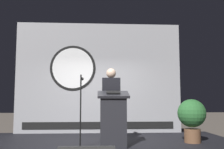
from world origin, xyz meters
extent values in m
cube|color=#9E9EA3|center=(0.00, 1.85, 1.91)|extent=(4.83, 0.10, 3.23)
cylinder|color=black|center=(-0.77, 1.80, 2.18)|extent=(1.33, 0.02, 1.33)
cylinder|color=white|center=(-0.77, 1.79, 2.18)|extent=(1.19, 0.02, 1.19)
cube|color=black|center=(0.00, 1.79, 0.52)|extent=(4.35, 0.02, 0.20)
cube|color=#26262B|center=(0.27, -0.43, 0.82)|extent=(0.52, 0.40, 1.03)
cube|color=#26262B|center=(0.27, -0.43, 1.36)|extent=(0.64, 0.50, 0.17)
cube|color=black|center=(0.27, -0.45, 1.41)|extent=(0.28, 0.20, 0.07)
cylinder|color=black|center=(0.26, 0.05, 0.73)|extent=(0.26, 0.26, 0.87)
cube|color=black|center=(0.26, 0.05, 1.45)|extent=(0.40, 0.24, 0.57)
sphere|color=beige|center=(0.26, 0.05, 1.85)|extent=(0.22, 0.22, 0.22)
cylinder|color=black|center=(-0.38, -0.58, 0.31)|extent=(0.24, 0.24, 0.02)
cylinder|color=black|center=(-0.38, -0.58, 1.03)|extent=(0.03, 0.03, 1.45)
cylinder|color=black|center=(-0.38, -0.39, 1.70)|extent=(0.02, 0.40, 0.02)
sphere|color=#262626|center=(-0.38, -0.19, 1.70)|extent=(0.07, 0.07, 0.07)
cylinder|color=brown|center=(2.08, 0.02, 0.45)|extent=(0.36, 0.36, 0.30)
sphere|color=#2D6B33|center=(2.08, 0.02, 0.95)|extent=(0.63, 0.63, 0.63)
camera|label=1|loc=(-0.06, -5.72, 1.25)|focal=41.27mm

